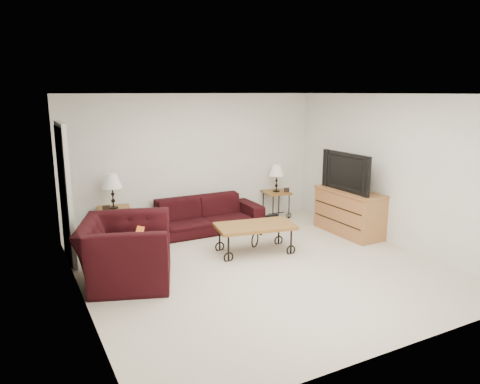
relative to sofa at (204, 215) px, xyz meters
name	(u,v)px	position (x,y,z in m)	size (l,w,h in m)	color
ground	(262,267)	(0.06, -2.02, -0.31)	(5.00, 5.00, 0.00)	beige
wall_back	(196,161)	(0.06, 0.48, 0.94)	(5.00, 0.02, 2.50)	silver
wall_front	(399,232)	(0.06, -4.52, 0.94)	(5.00, 0.02, 2.50)	silver
wall_left	(78,204)	(-2.44, -2.02, 0.94)	(0.02, 5.00, 2.50)	silver
wall_right	(392,170)	(2.56, -2.02, 0.94)	(0.02, 5.00, 2.50)	silver
ceiling	(264,94)	(0.06, -2.02, 2.19)	(5.00, 5.00, 0.00)	white
doorway	(64,195)	(-2.41, -0.37, 0.71)	(0.08, 0.94, 2.04)	black
sofa	(204,215)	(0.00, 0.00, 0.00)	(2.14, 0.84, 0.63)	black
side_table_left	(115,225)	(-1.59, 0.18, -0.02)	(0.54, 0.54, 0.59)	#935A25
side_table_right	(276,205)	(1.68, 0.18, -0.04)	(0.50, 0.50, 0.55)	#935A25
lamp_left	(113,191)	(-1.59, 0.18, 0.57)	(0.34, 0.34, 0.59)	black
lamp_right	(277,178)	(1.68, 0.18, 0.51)	(0.31, 0.31, 0.55)	black
photo_frame_left	(106,208)	(-1.74, 0.03, 0.33)	(0.12, 0.02, 0.10)	black
photo_frame_right	(287,190)	(1.83, 0.03, 0.28)	(0.11, 0.01, 0.09)	black
coffee_table	(255,238)	(0.28, -1.41, -0.08)	(1.23, 0.67, 0.46)	#935A25
armchair	(126,251)	(-1.82, -1.58, 0.12)	(1.32, 1.15, 0.86)	black
throw_pillow	(138,244)	(-1.67, -1.63, 0.21)	(0.39, 0.10, 0.39)	orange
tv_stand	(349,212)	(2.29, -1.33, 0.09)	(0.56, 1.34, 0.80)	#AC7540
television	(351,172)	(2.27, -1.33, 0.83)	(1.20, 0.16, 0.69)	black
backpack	(268,215)	(1.18, -0.35, -0.07)	(0.38, 0.29, 0.49)	black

